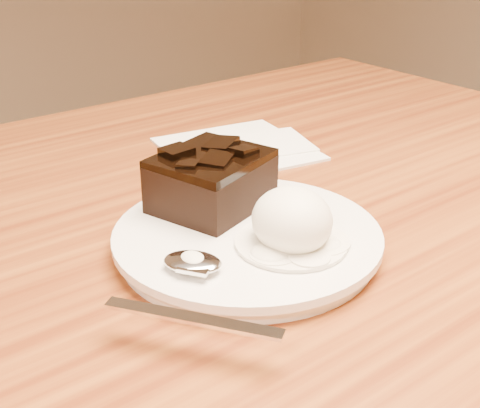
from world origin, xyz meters
TOP-DOWN VIEW (x-y plane):
  - plate at (0.00, -0.07)m, footprint 0.23×0.23m
  - brownie at (0.01, -0.01)m, footprint 0.11×0.11m
  - ice_cream_scoop at (0.02, -0.11)m, footprint 0.06×0.07m
  - melt_puddle at (0.02, -0.11)m, footprint 0.09×0.09m
  - spoon at (-0.07, -0.09)m, footprint 0.13×0.17m
  - napkin at (0.14, 0.13)m, footprint 0.19×0.19m
  - crumb_a at (0.06, -0.07)m, footprint 0.01×0.01m
  - crumb_b at (0.07, -0.06)m, footprint 0.01×0.01m
  - crumb_c at (0.02, -0.09)m, footprint 0.01×0.01m

SIDE VIEW (x-z plane):
  - napkin at x=0.14m, z-range 0.75..0.76m
  - plate at x=0.00m, z-range 0.75..0.77m
  - melt_puddle at x=0.02m, z-range 0.77..0.77m
  - crumb_b at x=0.07m, z-range 0.77..0.77m
  - crumb_a at x=0.06m, z-range 0.77..0.77m
  - crumb_c at x=0.02m, z-range 0.77..0.77m
  - spoon at x=-0.07m, z-range 0.77..0.78m
  - brownie at x=0.01m, z-range 0.77..0.81m
  - ice_cream_scoop at x=0.02m, z-range 0.76..0.82m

